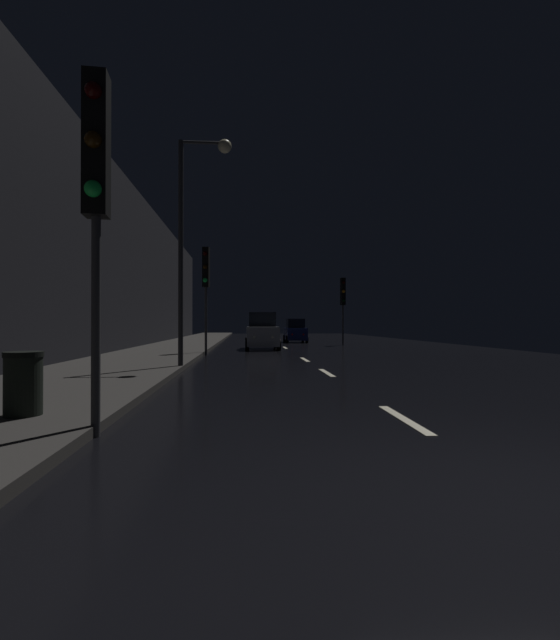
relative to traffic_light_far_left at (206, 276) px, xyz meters
name	(u,v)px	position (x,y,z in m)	size (l,w,h in m)	color
ground	(285,348)	(4.33, 6.35, -3.76)	(25.65, 84.00, 0.02)	black
sidewalk_left	(176,347)	(-2.30, 6.35, -3.67)	(4.40, 84.00, 0.15)	#33302D
building_facade_left	(117,263)	(-4.90, 2.85, 0.95)	(0.80, 63.00, 9.39)	black
lane_centerline	(295,354)	(4.33, 0.68, -3.74)	(0.16, 29.95, 0.01)	beige
traffic_light_far_left	(206,276)	(0.00, 0.00, 0.00)	(0.34, 0.47, 5.13)	#38383A
traffic_light_near_left	(96,172)	(-0.10, -15.96, -0.27)	(0.33, 0.47, 4.80)	#38383A
traffic_light_far_right	(343,296)	(8.65, 9.65, -0.36)	(0.34, 0.47, 4.69)	#38383A
streetlamp_overhead	(195,217)	(0.25, -7.17, 1.17)	(1.70, 0.44, 7.45)	#2D2D30
trash_bin_curbside	(23,383)	(-1.37, -15.17, -3.13)	(0.55, 0.55, 0.93)	black
car_approaching_headlights	(262,332)	(2.85, 5.03, -2.76)	(1.97, 4.27, 2.15)	#A5A8AD
car_distant_taillights	(295,332)	(5.88, 14.89, -2.89)	(1.73, 3.74, 1.89)	#141E51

